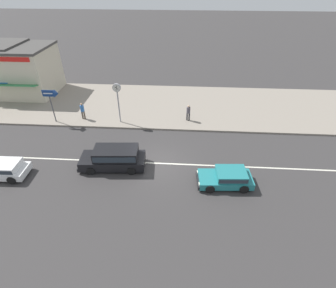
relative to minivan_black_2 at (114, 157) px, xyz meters
The scene contains 11 objects.
ground_plane 3.18m from the minivan_black_2, 10.70° to the left, with size 160.00×160.00×0.00m, color #383535.
lane_centre_stripe 3.18m from the minivan_black_2, 10.70° to the left, with size 50.40×0.14×0.01m, color silver.
kerb_strip 10.75m from the minivan_black_2, 73.70° to the left, with size 68.00×10.00×0.15m, color gray.
minivan_black_2 is the anchor object (origin of this frame).
hatchback_teal_3 7.98m from the minivan_black_2, ahead, with size 3.72×1.99×1.10m.
hatchback_white_4 7.61m from the minivan_black_2, 168.75° to the right, with size 3.65×1.87×1.10m.
street_clock 6.73m from the minivan_black_2, 98.90° to the left, with size 0.71×0.22×3.69m.
arrow_signboard 9.00m from the minivan_black_2, 137.51° to the left, with size 1.46×0.65×3.13m.
pedestrian_near_clock 8.77m from the minivan_black_2, 53.15° to the left, with size 0.34×0.34×1.54m.
pedestrian_by_shop 8.07m from the minivan_black_2, 124.42° to the left, with size 0.34×0.34×1.60m.
shopfront_mid_block 17.79m from the minivan_black_2, 135.35° to the left, with size 5.97×6.36×5.08m.
Camera 1 is at (1.82, -15.15, 12.18)m, focal length 28.00 mm.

